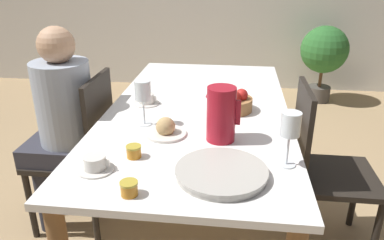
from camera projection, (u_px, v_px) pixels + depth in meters
ground_plane at (197, 223)px, 2.29m from camera, size 20.00×20.00×0.00m
dining_table at (198, 125)px, 2.03m from camera, size 0.95×1.82×0.75m
chair_person_side at (82, 149)px, 2.13m from camera, size 0.42×0.42×0.92m
chair_opposite at (322, 167)px, 1.95m from camera, size 0.42×0.42×0.92m
person_seated at (60, 115)px, 2.04m from camera, size 0.39×0.41×1.18m
red_pitcher at (221, 114)px, 1.60m from camera, size 0.15×0.13×0.24m
wine_glass_water at (143, 92)px, 1.74m from camera, size 0.07×0.07×0.22m
wine_glass_juice at (290, 127)px, 1.38m from camera, size 0.07×0.07×0.22m
teacup_near_person at (95, 164)px, 1.40m from camera, size 0.14×0.14×0.06m
teacup_across at (147, 100)px, 2.05m from camera, size 0.14×0.14×0.06m
serving_tray at (221, 172)px, 1.36m from camera, size 0.34×0.34×0.03m
bread_plate at (166, 129)px, 1.68m from camera, size 0.19×0.19×0.09m
jam_jar_amber at (134, 151)px, 1.49m from camera, size 0.06×0.06×0.05m
jam_jar_red at (129, 188)px, 1.25m from camera, size 0.06×0.06×0.05m
fruit_bowl at (232, 101)px, 1.96m from camera, size 0.21×0.21×0.12m
potted_plant at (324, 53)px, 4.07m from camera, size 0.51×0.51×0.84m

